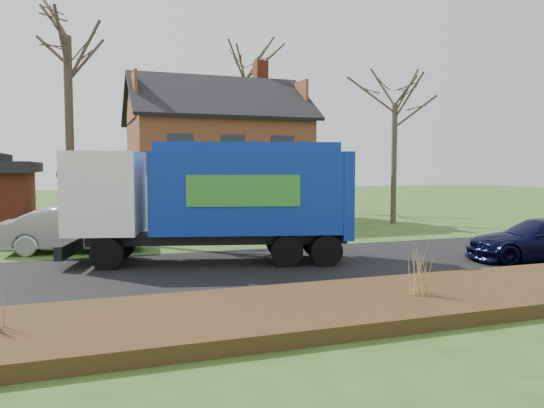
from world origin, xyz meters
name	(u,v)px	position (x,y,z in m)	size (l,w,h in m)	color
ground	(260,268)	(0.00, 0.00, 0.00)	(120.00, 120.00, 0.00)	#2D4517
road	(260,267)	(0.00, 0.00, 0.01)	(80.00, 7.00, 0.02)	black
mulch_verge	(340,306)	(0.00, -5.30, 0.15)	(80.00, 3.50, 0.30)	#322210
main_house	(207,149)	(1.49, 13.91, 4.03)	(12.95, 8.95, 9.26)	beige
garbage_truck	(217,194)	(-1.00, 1.32, 2.20)	(9.21, 4.56, 3.81)	black
silver_sedan	(74,230)	(-5.36, 5.16, 0.80)	(1.70, 4.89, 1.61)	#999BA0
navy_wagon	(540,240)	(8.97, -1.93, 0.69)	(1.92, 4.74, 1.37)	black
tree_front_west	(66,6)	(-5.51, 9.23, 9.82)	(4.01, 4.01, 11.92)	#3F3026
tree_front_east	(395,83)	(10.80, 9.64, 7.53)	(3.33, 3.33, 9.26)	#443B29
tree_back	(246,61)	(6.23, 22.07, 10.68)	(4.05, 4.05, 12.82)	#453929
grass_clump_mid	(418,270)	(1.78, -5.49, 0.84)	(0.39, 0.32, 1.08)	#AC8A4C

